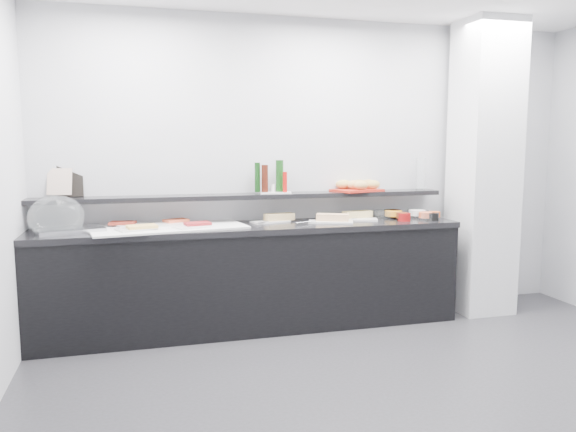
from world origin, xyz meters
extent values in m
plane|color=#2D2D30|center=(0.00, 0.00, 0.00)|extent=(5.00, 5.00, 0.00)
cube|color=#B5B7BD|center=(0.00, 2.00, 1.35)|extent=(5.00, 0.02, 2.70)
cube|color=silver|center=(1.50, 1.65, 1.35)|extent=(0.50, 0.50, 2.70)
cube|color=black|center=(-0.70, 1.70, 0.42)|extent=(3.60, 0.60, 0.85)
cube|color=black|center=(-0.70, 1.70, 0.88)|extent=(3.62, 0.62, 0.05)
cube|color=black|center=(-0.70, 1.88, 1.13)|extent=(3.60, 0.25, 0.04)
cube|color=#AFB2B6|center=(-2.14, 1.66, 0.92)|extent=(0.55, 0.44, 0.04)
ellipsoid|color=white|center=(-2.24, 1.66, 1.03)|extent=(0.48, 0.37, 0.34)
cube|color=silver|center=(-1.40, 1.70, 0.91)|extent=(1.30, 0.77, 0.01)
cube|color=silver|center=(-1.67, 1.84, 0.92)|extent=(0.34, 0.28, 0.01)
cube|color=maroon|center=(-1.76, 1.82, 0.94)|extent=(0.22, 0.17, 0.02)
cube|color=silver|center=(-1.34, 1.79, 0.92)|extent=(0.36, 0.25, 0.01)
cube|color=#EE5530|center=(-1.32, 1.86, 0.94)|extent=(0.23, 0.19, 0.02)
cube|color=silver|center=(-1.65, 1.57, 0.92)|extent=(0.34, 0.28, 0.01)
cube|color=#EBBD5B|center=(-1.61, 1.57, 0.94)|extent=(0.25, 0.19, 0.02)
cube|color=white|center=(-1.22, 1.58, 0.92)|extent=(0.32, 0.27, 0.01)
cube|color=maroon|center=(-1.17, 1.61, 0.94)|extent=(0.22, 0.16, 0.02)
cube|color=white|center=(-0.51, 1.81, 0.91)|extent=(0.36, 0.22, 0.01)
cube|color=tan|center=(-0.43, 1.82, 0.94)|extent=(0.28, 0.15, 0.06)
cylinder|color=#AAADB1|center=(-0.58, 1.72, 0.92)|extent=(0.14, 0.10, 0.01)
cube|color=white|center=(-0.01, 1.66, 0.91)|extent=(0.42, 0.29, 0.01)
cube|color=tan|center=(0.02, 1.67, 0.94)|extent=(0.30, 0.21, 0.06)
cylinder|color=silver|center=(-0.26, 1.62, 0.92)|extent=(0.15, 0.06, 0.01)
cube|color=silver|center=(0.27, 1.74, 0.91)|extent=(0.41, 0.27, 0.01)
cube|color=tan|center=(0.31, 1.81, 0.94)|extent=(0.28, 0.15, 0.06)
cylinder|color=silver|center=(0.28, 1.76, 0.92)|extent=(0.14, 0.10, 0.01)
cylinder|color=white|center=(0.56, 1.80, 0.94)|extent=(0.20, 0.20, 0.07)
cylinder|color=orange|center=(0.65, 1.77, 0.95)|extent=(0.16, 0.16, 0.05)
cylinder|color=black|center=(0.68, 1.85, 0.94)|extent=(0.21, 0.21, 0.07)
cylinder|color=#5E1A0D|center=(0.69, 1.82, 0.95)|extent=(0.12, 0.12, 0.05)
cylinder|color=white|center=(0.90, 1.78, 0.94)|extent=(0.24, 0.24, 0.07)
cylinder|color=white|center=(0.89, 1.76, 0.95)|extent=(0.18, 0.18, 0.05)
cylinder|color=maroon|center=(0.67, 1.59, 0.94)|extent=(0.13, 0.13, 0.07)
cylinder|color=#5D220D|center=(0.65, 1.61, 0.95)|extent=(0.12, 0.12, 0.05)
cylinder|color=white|center=(0.90, 1.58, 0.94)|extent=(0.21, 0.21, 0.07)
cylinder|color=#DE6036|center=(0.87, 1.59, 0.95)|extent=(0.15, 0.15, 0.05)
cylinder|color=black|center=(0.93, 1.55, 0.94)|extent=(0.11, 0.11, 0.07)
cylinder|color=#C94D1B|center=(0.98, 1.60, 0.95)|extent=(0.12, 0.12, 0.05)
cube|color=black|center=(-2.16, 1.99, 1.28)|extent=(0.21, 0.09, 0.26)
cube|color=#D6AD9A|center=(-2.24, 1.97, 1.28)|extent=(0.21, 0.09, 0.22)
cube|color=silver|center=(-0.45, 1.87, 1.16)|extent=(0.30, 0.22, 0.01)
cylinder|color=black|center=(-0.61, 1.90, 1.29)|extent=(0.06, 0.06, 0.26)
cylinder|color=#3C140A|center=(-0.54, 1.88, 1.28)|extent=(0.07, 0.07, 0.24)
cylinder|color=#113D10|center=(-0.40, 1.90, 1.30)|extent=(0.09, 0.09, 0.28)
cylinder|color=#B4110C|center=(-0.38, 1.82, 1.25)|extent=(0.04, 0.04, 0.18)
cylinder|color=white|center=(-0.46, 1.90, 1.20)|extent=(0.04, 0.04, 0.07)
cylinder|color=silver|center=(-0.46, 1.91, 1.20)|extent=(0.04, 0.04, 0.07)
cube|color=#B02013|center=(0.33, 1.88, 1.16)|extent=(0.50, 0.42, 0.02)
ellipsoid|color=tan|center=(0.23, 1.97, 1.21)|extent=(0.16, 0.11, 0.08)
ellipsoid|color=#AC8E41|center=(0.38, 1.96, 1.21)|extent=(0.15, 0.10, 0.08)
ellipsoid|color=#B18643|center=(0.48, 1.96, 1.21)|extent=(0.16, 0.12, 0.08)
ellipsoid|color=#BC8E47|center=(0.33, 1.79, 1.21)|extent=(0.15, 0.11, 0.08)
ellipsoid|color=tan|center=(0.30, 1.90, 1.21)|extent=(0.15, 0.11, 0.08)
ellipsoid|color=#BA9846|center=(0.48, 1.85, 1.21)|extent=(0.13, 0.09, 0.08)
cylinder|color=white|center=(0.98, 1.89, 1.30)|extent=(0.12, 0.12, 0.30)
camera|label=1|loc=(-1.65, -2.93, 1.59)|focal=35.00mm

